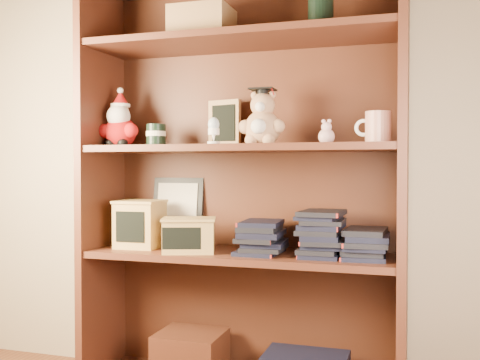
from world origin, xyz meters
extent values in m
cube|color=tan|center=(0.00, 1.50, 1.25)|extent=(3.00, 0.04, 2.50)
cube|color=#4C2415|center=(-0.49, 1.30, 0.80)|extent=(0.03, 0.35, 1.60)
cube|color=#4C2415|center=(0.68, 1.30, 0.80)|extent=(0.03, 0.35, 1.60)
cube|color=#472113|center=(0.09, 1.47, 0.80)|extent=(1.20, 0.02, 1.60)
cube|color=#4C2415|center=(0.09, 1.30, 1.34)|extent=(1.14, 0.33, 0.02)
cube|color=#472113|center=(-0.11, 1.30, 0.14)|extent=(0.25, 0.22, 0.18)
cube|color=#9E7547|center=(-0.06, 1.30, 1.41)|extent=(0.22, 0.18, 0.12)
cylinder|color=black|center=(0.39, 1.30, 1.41)|extent=(0.09, 0.09, 0.11)
cube|color=#4C2415|center=(0.09, 1.30, 0.54)|extent=(1.14, 0.33, 0.02)
cube|color=#4C2415|center=(0.09, 1.30, 0.94)|extent=(1.14, 0.33, 0.02)
sphere|color=#A50F0F|center=(-0.41, 1.30, 1.01)|extent=(0.12, 0.12, 0.12)
sphere|color=#A50F0F|center=(-0.46, 1.28, 1.01)|extent=(0.06, 0.06, 0.06)
sphere|color=#A50F0F|center=(-0.35, 1.28, 1.01)|extent=(0.06, 0.06, 0.06)
sphere|color=black|center=(-0.43, 1.27, 0.96)|extent=(0.04, 0.04, 0.04)
sphere|color=black|center=(-0.38, 1.27, 0.96)|extent=(0.04, 0.04, 0.04)
sphere|color=white|center=(-0.41, 1.29, 1.07)|extent=(0.09, 0.09, 0.09)
sphere|color=#D8B293|center=(-0.41, 1.30, 1.09)|extent=(0.07, 0.07, 0.07)
cone|color=#A50F0F|center=(-0.41, 1.30, 1.14)|extent=(0.07, 0.07, 0.06)
sphere|color=white|center=(-0.41, 1.30, 1.17)|extent=(0.02, 0.02, 0.02)
cylinder|color=white|center=(-0.41, 1.30, 1.11)|extent=(0.08, 0.08, 0.01)
cylinder|color=black|center=(-0.25, 1.30, 0.99)|extent=(0.07, 0.07, 0.09)
cylinder|color=beige|center=(-0.25, 1.30, 1.00)|extent=(0.08, 0.08, 0.02)
cube|color=#9E7547|center=(-0.01, 1.42, 1.04)|extent=(0.14, 0.05, 0.18)
cube|color=black|center=(-0.01, 1.41, 1.04)|extent=(0.10, 0.03, 0.14)
cube|color=#9E7547|center=(-0.01, 1.45, 0.97)|extent=(0.07, 0.07, 0.01)
cylinder|color=white|center=(0.02, 1.23, 0.96)|extent=(0.05, 0.05, 0.01)
cone|color=white|center=(0.02, 1.23, 0.98)|extent=(0.02, 0.02, 0.03)
cylinder|color=white|center=(0.02, 1.23, 1.00)|extent=(0.04, 0.04, 0.02)
ellipsoid|color=silver|center=(0.02, 1.23, 1.02)|extent=(0.04, 0.04, 0.05)
sphere|color=tan|center=(0.18, 1.30, 1.01)|extent=(0.13, 0.13, 0.13)
sphere|color=white|center=(0.18, 1.25, 1.01)|extent=(0.06, 0.06, 0.06)
sphere|color=tan|center=(0.12, 1.29, 1.02)|extent=(0.05, 0.05, 0.05)
sphere|color=tan|center=(0.24, 1.29, 1.02)|extent=(0.05, 0.05, 0.05)
sphere|color=tan|center=(0.15, 1.27, 0.97)|extent=(0.05, 0.05, 0.05)
sphere|color=tan|center=(0.22, 1.27, 0.97)|extent=(0.05, 0.05, 0.05)
sphere|color=tan|center=(0.18, 1.30, 1.10)|extent=(0.09, 0.09, 0.09)
sphere|color=white|center=(0.18, 1.27, 1.09)|extent=(0.04, 0.04, 0.04)
sphere|color=tan|center=(0.15, 1.31, 1.13)|extent=(0.03, 0.03, 0.03)
sphere|color=tan|center=(0.22, 1.31, 1.13)|extent=(0.03, 0.03, 0.03)
cylinder|color=black|center=(0.18, 1.30, 1.14)|extent=(0.04, 0.04, 0.02)
cube|color=black|center=(0.18, 1.30, 1.15)|extent=(0.09, 0.09, 0.01)
cylinder|color=#A50F0F|center=(0.22, 1.29, 1.14)|extent=(0.00, 0.04, 0.03)
sphere|color=beige|center=(0.42, 1.30, 0.98)|extent=(0.06, 0.06, 0.06)
sphere|color=beige|center=(0.42, 1.30, 1.01)|extent=(0.04, 0.04, 0.04)
sphere|color=beige|center=(0.41, 1.30, 1.03)|extent=(0.01, 0.01, 0.01)
sphere|color=beige|center=(0.43, 1.30, 1.03)|extent=(0.01, 0.01, 0.01)
cylinder|color=silver|center=(0.59, 1.30, 1.01)|extent=(0.09, 0.09, 0.11)
torus|color=white|center=(0.55, 1.30, 1.01)|extent=(0.06, 0.01, 0.06)
cube|color=black|center=(-0.22, 1.45, 0.69)|extent=(0.22, 0.05, 0.27)
cube|color=beige|center=(-0.22, 1.43, 0.69)|extent=(0.18, 0.04, 0.23)
cube|color=#B48E4A|center=(-0.32, 1.30, 0.64)|extent=(0.17, 0.17, 0.18)
cube|color=black|center=(-0.32, 1.22, 0.64)|extent=(0.12, 0.01, 0.12)
cube|color=#B48E4A|center=(-0.32, 1.30, 0.73)|extent=(0.18, 0.18, 0.01)
cube|color=#B48E4A|center=(-0.08, 1.24, 0.61)|extent=(0.22, 0.18, 0.12)
cube|color=black|center=(-0.08, 1.17, 0.61)|extent=(0.13, 0.05, 0.08)
cube|color=#B48E4A|center=(-0.08, 1.24, 0.67)|extent=(0.23, 0.20, 0.01)
cube|color=black|center=(0.18, 1.30, 0.56)|extent=(0.14, 0.20, 0.02)
cube|color=black|center=(0.18, 1.30, 0.57)|extent=(0.14, 0.20, 0.02)
cube|color=black|center=(0.18, 1.30, 0.59)|extent=(0.14, 0.20, 0.02)
cube|color=black|center=(0.18, 1.30, 0.61)|extent=(0.14, 0.20, 0.02)
cube|color=black|center=(0.18, 1.30, 0.62)|extent=(0.14, 0.20, 0.02)
cube|color=black|center=(0.18, 1.30, 0.64)|extent=(0.14, 0.20, 0.02)
cube|color=black|center=(0.18, 1.30, 0.65)|extent=(0.14, 0.20, 0.02)
cube|color=black|center=(0.40, 1.30, 0.56)|extent=(0.14, 0.20, 0.02)
cube|color=black|center=(0.40, 1.30, 0.57)|extent=(0.14, 0.20, 0.02)
cube|color=black|center=(0.40, 1.30, 0.59)|extent=(0.14, 0.20, 0.02)
cube|color=black|center=(0.40, 1.30, 0.61)|extent=(0.14, 0.20, 0.02)
cube|color=black|center=(0.40, 1.30, 0.62)|extent=(0.14, 0.20, 0.02)
cube|color=black|center=(0.40, 1.30, 0.64)|extent=(0.14, 0.20, 0.02)
cube|color=black|center=(0.40, 1.30, 0.65)|extent=(0.14, 0.20, 0.02)
cube|color=black|center=(0.40, 1.30, 0.67)|extent=(0.14, 0.20, 0.02)
cube|color=black|center=(0.40, 1.30, 0.69)|extent=(0.14, 0.20, 0.02)
cube|color=black|center=(0.40, 1.30, 0.70)|extent=(0.14, 0.20, 0.02)
cube|color=black|center=(0.56, 1.30, 0.56)|extent=(0.14, 0.20, 0.02)
cube|color=black|center=(0.56, 1.30, 0.57)|extent=(0.14, 0.20, 0.02)
cube|color=black|center=(0.56, 1.30, 0.59)|extent=(0.14, 0.20, 0.02)
cube|color=black|center=(0.56, 1.30, 0.61)|extent=(0.14, 0.20, 0.02)
cube|color=black|center=(0.56, 1.30, 0.62)|extent=(0.14, 0.20, 0.02)
cube|color=black|center=(0.56, 1.30, 0.64)|extent=(0.14, 0.20, 0.02)
camera|label=1|loc=(0.72, -0.69, 0.87)|focal=42.00mm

